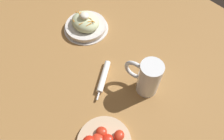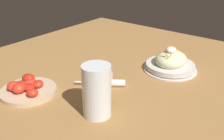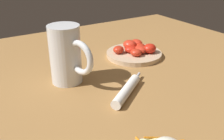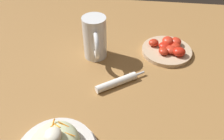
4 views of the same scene
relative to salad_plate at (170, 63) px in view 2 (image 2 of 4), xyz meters
The scene contains 5 objects.
ground_plane 0.23m from the salad_plate, 20.53° to the right, with size 1.43×1.43×0.00m, color #9E703D.
salad_plate is the anchor object (origin of this frame).
beer_mug 0.42m from the salad_plate, ahead, with size 0.15×0.09×0.16m.
napkin_roll 0.30m from the salad_plate, 24.23° to the right, with size 0.12×0.16×0.03m.
tomato_plate 0.56m from the salad_plate, 32.09° to the right, with size 0.19×0.19×0.05m.
Camera 2 is at (0.71, 0.51, 0.46)m, focal length 42.69 mm.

